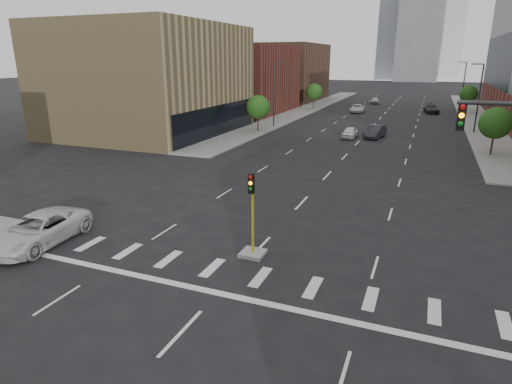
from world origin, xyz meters
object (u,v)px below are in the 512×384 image
Objects in this scene: parked_minivan at (39,230)px; median_traffic_signal at (253,238)px; car_mid_right at (375,132)px; car_near_left at (350,133)px; car_distant at (375,100)px; car_far_left at (358,108)px; car_deep_right at (431,109)px.

median_traffic_signal is at bearing 10.54° from parked_minivan.
car_mid_right is 0.81× the size of parked_minivan.
median_traffic_signal is at bearing -87.33° from car_near_left.
median_traffic_signal is at bearing -94.82° from car_distant.
car_near_left is at bearing 71.77° from parked_minivan.
car_mid_right is 27.37m from car_far_left.
median_traffic_signal is 0.83× the size of car_far_left.
car_distant is 85.18m from parked_minivan.
median_traffic_signal is 0.73× the size of parked_minivan.
median_traffic_signal is 11.69m from parked_minivan.
car_far_left reaches higher than car_distant.
median_traffic_signal reaches higher than car_near_left.
car_far_left is 67.28m from parked_minivan.
car_deep_right is 1.33× the size of car_distant.
car_near_left is 0.97× the size of car_distant.
car_near_left is 45.79m from car_distant.
median_traffic_signal is 36.21m from car_near_left.
car_far_left is 13.43m from car_deep_right.
median_traffic_signal reaches higher than car_far_left.
car_deep_right reaches higher than car_near_left.
car_deep_right reaches higher than car_far_left.
car_mid_right is at bearing -90.58° from car_distant.
car_far_left is 0.88× the size of parked_minivan.
median_traffic_signal reaches higher than car_mid_right.
car_mid_right is at bearing -80.36° from car_far_left.
parked_minivan is (-19.21, -70.81, 0.03)m from car_deep_right.
median_traffic_signal is 82.00m from car_distant.
car_deep_right is at bearing 83.35° from median_traffic_signal.
parked_minivan is at bearing -102.54° from car_distant.
parked_minivan is (-11.31, -2.97, -0.14)m from median_traffic_signal.
car_near_left is at bearing 92.37° from median_traffic_signal.
car_distant reaches higher than car_near_left.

